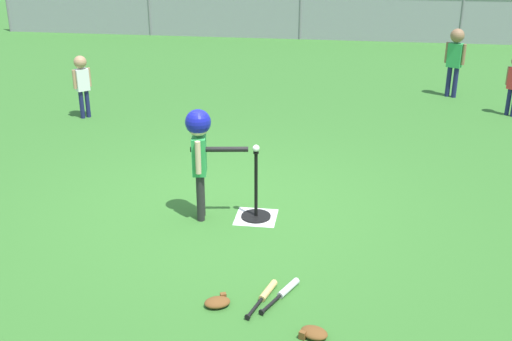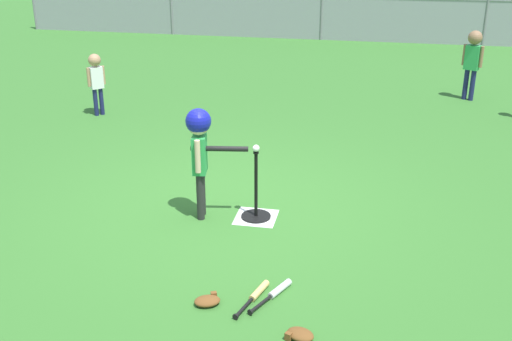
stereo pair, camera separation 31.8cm
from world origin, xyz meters
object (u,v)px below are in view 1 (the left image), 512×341
Objects in this scene: spare_bat_silver at (285,291)px; glove_near_bats at (314,333)px; batting_tee at (256,207)px; batter_child at (199,142)px; fielder_deep_right at (455,54)px; fielder_near_right at (82,78)px; baseball_on_tee at (256,148)px; glove_by_plate at (218,302)px; spare_bat_wood at (265,294)px.

spare_bat_silver is 2.08× the size of glove_near_bats.
batter_child is at bearing -171.28° from batting_tee.
fielder_deep_right is (2.76, 5.24, 0.65)m from batting_tee.
fielder_near_right is 6.34m from fielder_deep_right.
baseball_on_tee is (-0.00, 0.00, 0.67)m from batting_tee.
batter_child reaches higher than glove_near_bats.
baseball_on_tee reaches higher than glove_by_plate.
glove_by_plate is (3.13, -4.82, -0.61)m from fielder_near_right.
fielder_deep_right is at bearing 74.35° from glove_near_bats.
fielder_near_right is 3.79× the size of glove_near_bats.
spare_bat_wood is at bearing -52.84° from fielder_near_right.
spare_bat_silver is (1.03, -1.34, -0.84)m from batter_child.
batter_child is at bearing -171.28° from baseball_on_tee.
spare_bat_silver is (-2.30, -6.67, -0.75)m from fielder_deep_right.
glove_by_plate is (-0.38, -0.18, 0.01)m from spare_bat_wood.
batting_tee is at bearing 110.46° from glove_near_bats.
fielder_near_right is at bearing 135.69° from batting_tee.
baseball_on_tee is at bearing 8.72° from batter_child.
fielder_deep_right reaches higher than spare_bat_silver.
glove_by_plate is (-2.84, -6.92, -0.74)m from fielder_deep_right.
glove_by_plate is at bearing -112.35° from fielder_deep_right.
batter_child is 1.01× the size of fielder_deep_right.
baseball_on_tee reaches higher than glove_near_bats.
fielder_deep_right is (3.34, 5.33, -0.09)m from batter_child.
baseball_on_tee is 0.59m from batter_child.
spare_bat_wood is (-2.46, -6.74, -0.75)m from fielder_deep_right.
fielder_deep_right is (2.76, 5.24, -0.02)m from baseball_on_tee.
fielder_near_right is at bearing 127.16° from spare_bat_wood.
baseball_on_tee is 2.24m from glove_near_bats.
fielder_near_right is 6.50m from glove_near_bats.
baseball_on_tee is at bearing 107.75° from spare_bat_silver.
fielder_deep_right reaches higher than baseball_on_tee.
spare_bat_silver is at bearing -72.25° from baseball_on_tee.
glove_near_bats reaches higher than spare_bat_silver.
fielder_near_right is (-3.22, 3.14, -0.15)m from baseball_on_tee.
fielder_deep_right reaches higher than glove_near_bats.
spare_bat_silver is (0.46, -1.43, -0.10)m from batting_tee.
batting_tee is 1.53m from spare_bat_wood.
fielder_near_right is 1.77× the size of spare_bat_wood.
baseball_on_tee reaches higher than batting_tee.
spare_bat_silver is at bearing -72.25° from batting_tee.
baseball_on_tee is 0.13× the size of spare_bat_silver.
batter_child is (-0.58, -0.09, 0.07)m from baseball_on_tee.
spare_bat_silver and spare_bat_wood have the same top height.
baseball_on_tee is 0.28× the size of glove_by_plate.
batter_child reaches higher than fielder_deep_right.
batter_child is at bearing -122.04° from fielder_deep_right.
spare_bat_wood is at bearing 25.43° from glove_by_plate.
batter_child is 2.15× the size of spare_bat_wood.
fielder_near_right is 5.85m from spare_bat_wood.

